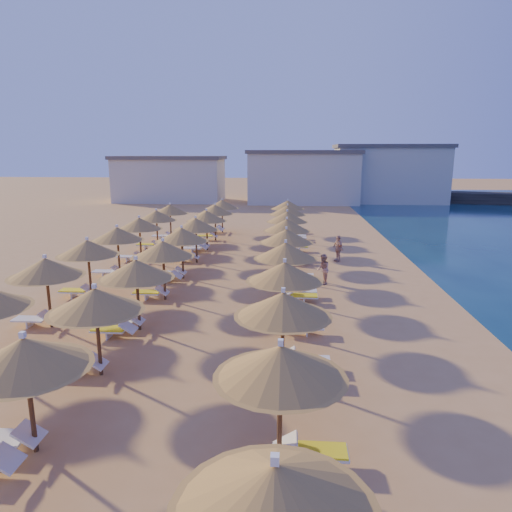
# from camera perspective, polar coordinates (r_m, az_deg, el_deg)

# --- Properties ---
(ground) EXTENTS (220.00, 220.00, 0.00)m
(ground) POSITION_cam_1_polar(r_m,az_deg,el_deg) (22.03, -1.17, -5.59)
(ground) COLOR tan
(ground) RESTS_ON ground
(jetty) EXTENTS (30.14, 10.52, 1.50)m
(jetty) POSITION_cam_1_polar(r_m,az_deg,el_deg) (71.58, 25.01, 6.63)
(jetty) COLOR black
(jetty) RESTS_ON ground
(hotel_blocks) EXTENTS (47.11, 10.46, 8.10)m
(hotel_blocks) POSITION_cam_1_polar(r_m,az_deg,el_deg) (66.30, 4.85, 9.93)
(hotel_blocks) COLOR beige
(hotel_blocks) RESTS_ON ground
(parasol_row_east) EXTENTS (2.99, 37.59, 3.03)m
(parasol_row_east) POSITION_cam_1_polar(r_m,az_deg,el_deg) (23.06, 3.76, 1.55)
(parasol_row_east) COLOR brown
(parasol_row_east) RESTS_ON ground
(parasol_row_west) EXTENTS (2.99, 37.59, 3.03)m
(parasol_row_west) POSITION_cam_1_polar(r_m,az_deg,el_deg) (23.80, -10.32, 1.72)
(parasol_row_west) COLOR brown
(parasol_row_west) RESTS_ON ground
(parasol_row_inland) EXTENTS (2.99, 26.05, 3.03)m
(parasol_row_inland) POSITION_cam_1_polar(r_m,az_deg,el_deg) (26.73, -16.95, 2.57)
(parasol_row_inland) COLOR brown
(parasol_row_inland) RESTS_ON ground
(loungers) EXTENTS (12.58, 35.25, 0.66)m
(loungers) POSITION_cam_1_polar(r_m,az_deg,el_deg) (24.18, -6.64, -3.14)
(loungers) COLOR white
(loungers) RESTS_ON ground
(beachgoer_b) EXTENTS (0.66, 0.83, 1.64)m
(beachgoer_b) POSITION_cam_1_polar(r_m,az_deg,el_deg) (24.78, 8.38, -1.66)
(beachgoer_b) COLOR tan
(beachgoer_b) RESTS_ON ground
(beachgoer_c) EXTENTS (0.84, 1.09, 1.72)m
(beachgoer_c) POSITION_cam_1_polar(r_m,az_deg,el_deg) (30.17, 10.20, 0.95)
(beachgoer_c) COLOR tan
(beachgoer_c) RESTS_ON ground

